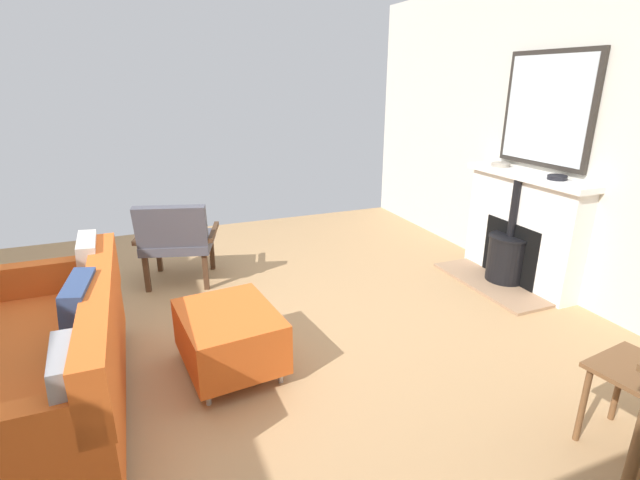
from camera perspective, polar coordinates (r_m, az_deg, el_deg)
name	(u,v)px	position (r m, az deg, el deg)	size (l,w,h in m)	color
ground_plane	(226,356)	(3.35, -11.49, -13.79)	(5.90, 6.10, 0.01)	tan
wall_left	(577,137)	(4.40, 28.92, 10.95)	(0.12, 6.10, 2.70)	silver
fireplace	(518,236)	(4.60, 23.08, 0.46)	(0.62, 1.29, 1.02)	#9E7A5B
mirror_over_mantel	(547,110)	(4.49, 26.05, 14.16)	(0.04, 0.93, 0.95)	#2D2823
mantel_bowl_near	(501,164)	(4.73, 21.24, 8.64)	(0.17, 0.17, 0.04)	#9E9384
mantel_bowl_far	(557,177)	(4.29, 27.06, 6.88)	(0.15, 0.15, 0.04)	black
sofa	(49,362)	(2.98, -30.23, -12.76)	(0.85, 1.74, 0.82)	#B2B2B7
ottoman	(229,335)	(3.08, -11.04, -11.36)	(0.64, 0.76, 0.42)	#B2B2B7
armchair_accent	(176,238)	(4.36, -17.18, 0.27)	(0.80, 0.74, 0.79)	#4C3321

